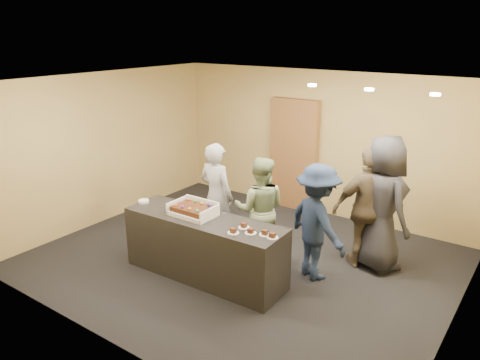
{
  "coord_description": "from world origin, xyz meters",
  "views": [
    {
      "loc": [
        3.72,
        -5.31,
        3.41
      ],
      "look_at": [
        -0.05,
        0.0,
        1.29
      ],
      "focal_mm": 35.0,
      "sensor_mm": 36.0,
      "label": 1
    }
  ],
  "objects_px": {
    "plate_stack": "(144,201)",
    "person_sage_man": "(260,209)",
    "person_dark_suit": "(382,203)",
    "person_server_grey": "(216,196)",
    "person_navy_man": "(317,222)",
    "cake_box": "(194,212)",
    "person_brown_extra": "(368,208)",
    "serving_counter": "(204,248)",
    "storage_cabinet": "(294,155)",
    "sheet_cake": "(193,209)"
  },
  "relations": [
    {
      "from": "person_brown_extra",
      "to": "plate_stack",
      "type": "bearing_deg",
      "value": -10.93
    },
    {
      "from": "storage_cabinet",
      "to": "person_brown_extra",
      "type": "distance_m",
      "value": 2.53
    },
    {
      "from": "person_dark_suit",
      "to": "plate_stack",
      "type": "bearing_deg",
      "value": 66.83
    },
    {
      "from": "cake_box",
      "to": "person_sage_man",
      "type": "height_order",
      "value": "person_sage_man"
    },
    {
      "from": "person_sage_man",
      "to": "person_navy_man",
      "type": "bearing_deg",
      "value": 151.53
    },
    {
      "from": "plate_stack",
      "to": "person_navy_man",
      "type": "height_order",
      "value": "person_navy_man"
    },
    {
      "from": "cake_box",
      "to": "person_sage_man",
      "type": "xyz_separation_m",
      "value": [
        0.53,
        0.89,
        -0.13
      ]
    },
    {
      "from": "person_server_grey",
      "to": "plate_stack",
      "type": "bearing_deg",
      "value": 57.07
    },
    {
      "from": "storage_cabinet",
      "to": "cake_box",
      "type": "relative_size",
      "value": 3.42
    },
    {
      "from": "storage_cabinet",
      "to": "person_server_grey",
      "type": "xyz_separation_m",
      "value": [
        -0.15,
        -2.24,
        -0.21
      ]
    },
    {
      "from": "sheet_cake",
      "to": "person_navy_man",
      "type": "relative_size",
      "value": 0.32
    },
    {
      "from": "storage_cabinet",
      "to": "sheet_cake",
      "type": "height_order",
      "value": "storage_cabinet"
    },
    {
      "from": "serving_counter",
      "to": "storage_cabinet",
      "type": "bearing_deg",
      "value": 94.23
    },
    {
      "from": "storage_cabinet",
      "to": "person_server_grey",
      "type": "relative_size",
      "value": 1.24
    },
    {
      "from": "plate_stack",
      "to": "person_sage_man",
      "type": "bearing_deg",
      "value": 33.33
    },
    {
      "from": "person_server_grey",
      "to": "person_brown_extra",
      "type": "bearing_deg",
      "value": -158.14
    },
    {
      "from": "serving_counter",
      "to": "person_brown_extra",
      "type": "relative_size",
      "value": 1.32
    },
    {
      "from": "plate_stack",
      "to": "person_brown_extra",
      "type": "height_order",
      "value": "person_brown_extra"
    },
    {
      "from": "storage_cabinet",
      "to": "sheet_cake",
      "type": "relative_size",
      "value": 4.02
    },
    {
      "from": "sheet_cake",
      "to": "person_brown_extra",
      "type": "bearing_deg",
      "value": 40.76
    },
    {
      "from": "serving_counter",
      "to": "cake_box",
      "type": "distance_m",
      "value": 0.53
    },
    {
      "from": "cake_box",
      "to": "person_sage_man",
      "type": "relative_size",
      "value": 0.39
    },
    {
      "from": "serving_counter",
      "to": "cake_box",
      "type": "xyz_separation_m",
      "value": [
        -0.19,
        0.02,
        0.49
      ]
    },
    {
      "from": "cake_box",
      "to": "person_brown_extra",
      "type": "xyz_separation_m",
      "value": [
        1.93,
        1.64,
        -0.04
      ]
    },
    {
      "from": "serving_counter",
      "to": "person_dark_suit",
      "type": "distance_m",
      "value": 2.64
    },
    {
      "from": "storage_cabinet",
      "to": "serving_counter",
      "type": "bearing_deg",
      "value": -84.1
    },
    {
      "from": "person_navy_man",
      "to": "person_dark_suit",
      "type": "xyz_separation_m",
      "value": [
        0.62,
        0.82,
        0.16
      ]
    },
    {
      "from": "storage_cabinet",
      "to": "sheet_cake",
      "type": "distance_m",
      "value": 3.13
    },
    {
      "from": "sheet_cake",
      "to": "person_brown_extra",
      "type": "height_order",
      "value": "person_brown_extra"
    },
    {
      "from": "person_server_grey",
      "to": "person_navy_man",
      "type": "xyz_separation_m",
      "value": [
        1.76,
        0.03,
        -0.03
      ]
    },
    {
      "from": "serving_counter",
      "to": "person_server_grey",
      "type": "height_order",
      "value": "person_server_grey"
    },
    {
      "from": "person_brown_extra",
      "to": "person_dark_suit",
      "type": "height_order",
      "value": "person_dark_suit"
    },
    {
      "from": "cake_box",
      "to": "person_brown_extra",
      "type": "height_order",
      "value": "person_brown_extra"
    },
    {
      "from": "cake_box",
      "to": "person_dark_suit",
      "type": "xyz_separation_m",
      "value": [
        2.11,
        1.71,
        0.06
      ]
    },
    {
      "from": "cake_box",
      "to": "sheet_cake",
      "type": "relative_size",
      "value": 1.18
    },
    {
      "from": "plate_stack",
      "to": "person_dark_suit",
      "type": "distance_m",
      "value": 3.53
    },
    {
      "from": "person_server_grey",
      "to": "person_navy_man",
      "type": "distance_m",
      "value": 1.76
    },
    {
      "from": "serving_counter",
      "to": "person_sage_man",
      "type": "relative_size",
      "value": 1.48
    },
    {
      "from": "storage_cabinet",
      "to": "cake_box",
      "type": "xyz_separation_m",
      "value": [
        0.13,
        -3.1,
        -0.13
      ]
    },
    {
      "from": "serving_counter",
      "to": "storage_cabinet",
      "type": "height_order",
      "value": "storage_cabinet"
    },
    {
      "from": "cake_box",
      "to": "person_server_grey",
      "type": "distance_m",
      "value": 0.91
    },
    {
      "from": "person_sage_man",
      "to": "person_navy_man",
      "type": "height_order",
      "value": "person_navy_man"
    },
    {
      "from": "sheet_cake",
      "to": "person_sage_man",
      "type": "xyz_separation_m",
      "value": [
        0.53,
        0.92,
        -0.19
      ]
    },
    {
      "from": "person_dark_suit",
      "to": "person_server_grey",
      "type": "bearing_deg",
      "value": 56.09
    },
    {
      "from": "person_sage_man",
      "to": "person_dark_suit",
      "type": "distance_m",
      "value": 1.78
    },
    {
      "from": "cake_box",
      "to": "person_server_grey",
      "type": "bearing_deg",
      "value": 107.71
    },
    {
      "from": "person_server_grey",
      "to": "person_brown_extra",
      "type": "relative_size",
      "value": 0.96
    },
    {
      "from": "person_navy_man",
      "to": "person_server_grey",
      "type": "bearing_deg",
      "value": 27.08
    },
    {
      "from": "person_sage_man",
      "to": "person_navy_man",
      "type": "relative_size",
      "value": 0.97
    },
    {
      "from": "person_dark_suit",
      "to": "storage_cabinet",
      "type": "bearing_deg",
      "value": 4.54
    }
  ]
}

